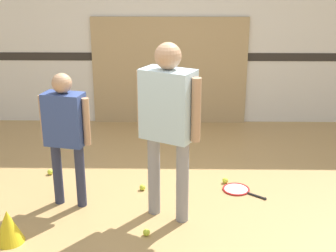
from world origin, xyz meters
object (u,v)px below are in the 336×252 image
object	(u,v)px
racket_spare_on_floor	(238,190)
tennis_ball_stray_right	(50,172)
person_student_left	(65,126)
person_instructor	(168,114)
tennis_ball_near_instructor	(146,232)
tennis_ball_by_spare_racket	(225,180)
training_cone	(8,226)
tennis_ball_stray_left	(142,187)

from	to	relation	value
racket_spare_on_floor	tennis_ball_stray_right	xyz separation A→B (m)	(-2.16, 0.37, 0.02)
person_student_left	racket_spare_on_floor	world-z (taller)	person_student_left
person_instructor	racket_spare_on_floor	distance (m)	1.41
person_student_left	tennis_ball_stray_right	world-z (taller)	person_student_left
person_student_left	tennis_ball_near_instructor	xyz separation A→B (m)	(0.82, -0.59, -0.82)
person_instructor	tennis_ball_stray_right	xyz separation A→B (m)	(-1.41, 0.93, -1.03)
person_instructor	tennis_ball_stray_right	world-z (taller)	person_instructor
person_student_left	racket_spare_on_floor	distance (m)	1.99
tennis_ball_stray_right	tennis_ball_by_spare_racket	bearing A→B (deg)	-5.49
tennis_ball_stray_right	training_cone	distance (m)	1.41
person_instructor	tennis_ball_by_spare_racket	world-z (taller)	person_instructor
tennis_ball_stray_left	training_cone	bearing A→B (deg)	-137.77
person_instructor	tennis_ball_near_instructor	world-z (taller)	person_instructor
person_instructor	tennis_ball_by_spare_racket	xyz separation A→B (m)	(0.64, 0.73, -1.03)
racket_spare_on_floor	tennis_ball_near_instructor	world-z (taller)	tennis_ball_near_instructor
person_instructor	tennis_ball_stray_left	size ratio (longest dim) A/B	26.00
training_cone	racket_spare_on_floor	bearing A→B (deg)	25.31
person_student_left	tennis_ball_stray_left	xyz separation A→B (m)	(0.72, 0.32, -0.82)
person_student_left	training_cone	distance (m)	1.07
person_instructor	tennis_ball_stray_left	xyz separation A→B (m)	(-0.29, 0.55, -1.03)
person_instructor	tennis_ball_stray_right	distance (m)	1.97
person_instructor	tennis_ball_near_instructor	size ratio (longest dim) A/B	26.00
person_student_left	tennis_ball_by_spare_racket	size ratio (longest dim) A/B	20.97
training_cone	tennis_ball_stray_right	bearing A→B (deg)	89.68
person_instructor	person_student_left	distance (m)	1.06
tennis_ball_by_spare_racket	tennis_ball_stray_right	xyz separation A→B (m)	(-2.05, 0.20, 0.00)
tennis_ball_near_instructor	person_instructor	bearing A→B (deg)	61.65
person_instructor	tennis_ball_stray_right	size ratio (longest dim) A/B	26.00
tennis_ball_near_instructor	tennis_ball_by_spare_racket	bearing A→B (deg)	52.64
tennis_ball_stray_left	person_student_left	bearing A→B (deg)	-156.10
tennis_ball_by_spare_racket	tennis_ball_stray_right	size ratio (longest dim) A/B	1.00
tennis_ball_stray_right	person_student_left	bearing A→B (deg)	-60.58
tennis_ball_by_spare_racket	tennis_ball_near_instructor	bearing A→B (deg)	-127.36
person_instructor	tennis_ball_by_spare_racket	size ratio (longest dim) A/B	26.00
person_student_left	tennis_ball_stray_right	size ratio (longest dim) A/B	20.97
person_instructor	tennis_ball_stray_left	world-z (taller)	person_instructor
tennis_ball_stray_left	tennis_ball_stray_right	world-z (taller)	same
tennis_ball_near_instructor	tennis_ball_by_spare_racket	world-z (taller)	same
tennis_ball_near_instructor	tennis_ball_stray_left	size ratio (longest dim) A/B	1.00
tennis_ball_stray_left	tennis_ball_by_spare_racket	bearing A→B (deg)	11.16
person_student_left	tennis_ball_near_instructor	bearing A→B (deg)	-22.40
tennis_ball_near_instructor	tennis_ball_by_spare_racket	xyz separation A→B (m)	(0.83, 1.09, 0.00)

